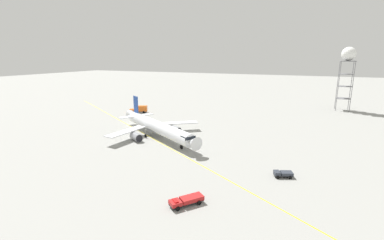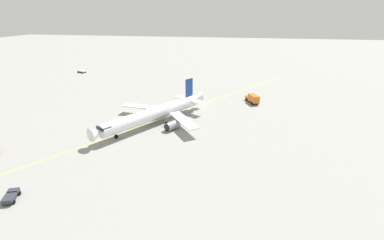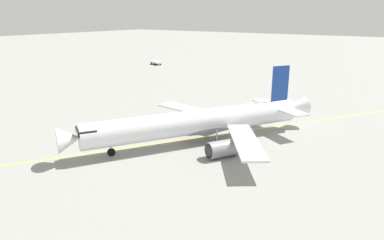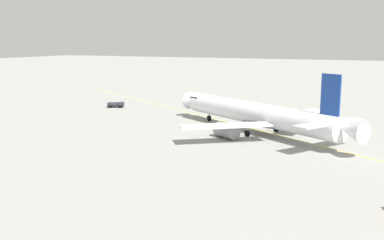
% 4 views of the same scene
% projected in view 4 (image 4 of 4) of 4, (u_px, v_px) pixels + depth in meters
% --- Properties ---
extents(ground_plane, '(600.00, 600.00, 0.00)m').
position_uv_depth(ground_plane, '(274.00, 138.00, 70.15)').
color(ground_plane, gray).
extents(airliner_main, '(36.67, 27.64, 10.85)m').
position_uv_depth(airliner_main, '(257.00, 115.00, 73.66)').
color(airliner_main, white).
rests_on(airliner_main, ground_plane).
extents(baggage_truck_truck, '(4.07, 3.04, 1.22)m').
position_uv_depth(baggage_truck_truck, '(116.00, 104.00, 102.44)').
color(baggage_truck_truck, '#232326').
rests_on(baggage_truck_truck, ground_plane).
extents(ops_pickup_truck, '(5.11, 5.74, 1.41)m').
position_uv_depth(ops_pickup_truck, '(200.00, 98.00, 112.38)').
color(ops_pickup_truck, '#232326').
rests_on(ops_pickup_truck, ground_plane).
extents(taxiway_centreline, '(139.43, 86.97, 0.01)m').
position_uv_depth(taxiway_centreline, '(275.00, 134.00, 73.24)').
color(taxiway_centreline, yellow).
rests_on(taxiway_centreline, ground_plane).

